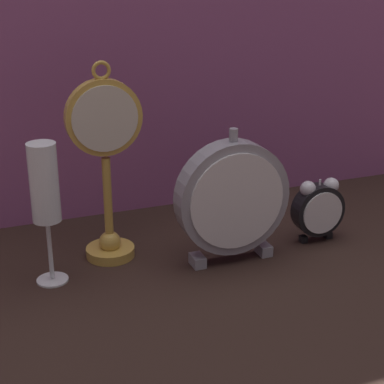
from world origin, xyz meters
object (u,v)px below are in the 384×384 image
pocket_watch_on_stand (106,165)px  mantel_clock_silver (232,198)px  alarm_clock_twin_bell (318,207)px  champagne_flute (45,192)px

pocket_watch_on_stand → mantel_clock_silver: (0.18, -0.09, -0.05)m
alarm_clock_twin_bell → champagne_flute: 0.47m
pocket_watch_on_stand → champagne_flute: size_ratio=1.46×
alarm_clock_twin_bell → champagne_flute: champagne_flute is taller
pocket_watch_on_stand → champagne_flute: (-0.11, -0.05, -0.01)m
alarm_clock_twin_bell → mantel_clock_silver: bearing=-174.3°
champagne_flute → mantel_clock_silver: bearing=-6.8°
alarm_clock_twin_bell → mantel_clock_silver: size_ratio=0.51×
pocket_watch_on_stand → alarm_clock_twin_bell: pocket_watch_on_stand is taller
alarm_clock_twin_bell → champagne_flute: bearing=177.8°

